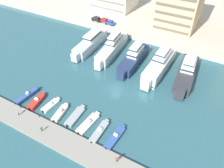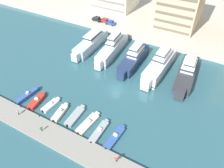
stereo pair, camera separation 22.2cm
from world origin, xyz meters
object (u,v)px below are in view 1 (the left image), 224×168
at_px(yacht_silver_far_left, 90,43).
at_px(motorboat_cream_center_left, 60,113).
at_px(motorboat_white_mid_left, 51,105).
at_px(motorboat_blue_far_left, 27,96).
at_px(yacht_white_left, 112,47).
at_px(yacht_navy_mid_left, 134,58).
at_px(car_black_far_left, 97,19).
at_px(motorboat_blue_right, 115,137).
at_px(yacht_charcoal_center, 187,73).
at_px(car_red_left, 105,20).
at_px(yacht_white_center_left, 159,65).
at_px(pedestrian_mid_deck, 41,129).
at_px(motorboat_red_left, 37,101).
at_px(car_blue_mid_left, 110,22).
at_px(pedestrian_near_edge, 18,112).
at_px(motorboat_grey_mid_right, 100,131).
at_px(pedestrian_far_side, 117,159).
at_px(motorboat_cream_center_right, 88,123).
at_px(motorboat_grey_center, 75,116).

height_order(yacht_silver_far_left, motorboat_cream_center_left, yacht_silver_far_left).
height_order(motorboat_white_mid_left, motorboat_cream_center_left, motorboat_cream_center_left).
bearing_deg(motorboat_white_mid_left, motorboat_blue_far_left, -176.15).
xyz_separation_m(yacht_silver_far_left, yacht_white_left, (8.40, 0.65, 0.32)).
relative_size(yacht_navy_mid_left, car_black_far_left, 4.52).
xyz_separation_m(yacht_silver_far_left, motorboat_blue_right, (25.65, -29.64, -1.62)).
relative_size(yacht_white_left, yacht_charcoal_center, 1.11).
bearing_deg(motorboat_cream_center_left, car_red_left, 106.65).
bearing_deg(yacht_white_center_left, motorboat_blue_far_left, -134.52).
distance_m(car_red_left, pedestrian_mid_deck, 54.95).
bearing_deg(motorboat_blue_far_left, motorboat_white_mid_left, 3.85).
bearing_deg(motorboat_blue_right, motorboat_red_left, -179.88).
height_order(motorboat_red_left, pedestrian_mid_deck, pedestrian_mid_deck).
height_order(yacht_charcoal_center, motorboat_blue_far_left, yacht_charcoal_center).
distance_m(car_blue_mid_left, pedestrian_near_edge, 51.76).
distance_m(motorboat_grey_mid_right, pedestrian_near_edge, 20.83).
bearing_deg(motorboat_grey_mid_right, motorboat_white_mid_left, 176.11).
relative_size(yacht_white_left, pedestrian_far_side, 12.85).
bearing_deg(motorboat_blue_far_left, motorboat_blue_right, -0.53).
xyz_separation_m(motorboat_blue_far_left, pedestrian_far_side, (30.43, -5.40, 1.16)).
height_order(car_black_far_left, pedestrian_far_side, car_black_far_left).
bearing_deg(yacht_navy_mid_left, motorboat_cream_center_left, -104.15).
relative_size(yacht_white_left, yacht_white_center_left, 1.04).
bearing_deg(yacht_silver_far_left, pedestrian_mid_deck, -74.47).
relative_size(motorboat_white_mid_left, car_blue_mid_left, 1.48).
relative_size(yacht_silver_far_left, motorboat_cream_center_right, 2.53).
relative_size(pedestrian_near_edge, pedestrian_mid_deck, 1.09).
bearing_deg(pedestrian_far_side, motorboat_cream_center_left, 165.10).
bearing_deg(pedestrian_near_edge, car_red_left, 96.04).
distance_m(motorboat_grey_center, motorboat_cream_center_right, 4.07).
bearing_deg(pedestrian_far_side, motorboat_blue_far_left, 169.94).
distance_m(yacht_navy_mid_left, pedestrian_mid_deck, 35.90).
distance_m(motorboat_white_mid_left, pedestrian_far_side, 23.41).
height_order(yacht_silver_far_left, motorboat_blue_right, yacht_silver_far_left).
distance_m(yacht_silver_far_left, motorboat_grey_mid_right, 36.99).
xyz_separation_m(yacht_silver_far_left, pedestrian_mid_deck, (10.11, -36.36, -0.44)).
height_order(motorboat_red_left, pedestrian_far_side, pedestrian_far_side).
bearing_deg(yacht_white_left, motorboat_cream_center_right, -72.02).
xyz_separation_m(yacht_silver_far_left, car_red_left, (-3.88, 16.78, 0.57)).
relative_size(yacht_silver_far_left, yacht_white_left, 0.93).
distance_m(yacht_white_left, motorboat_blue_far_left, 31.72).
bearing_deg(motorboat_grey_mid_right, yacht_white_center_left, 81.57).
xyz_separation_m(yacht_silver_far_left, car_black_far_left, (-7.53, 16.45, 0.57)).
relative_size(yacht_white_center_left, pedestrian_near_edge, 12.31).
distance_m(yacht_silver_far_left, motorboat_cream_center_left, 31.48).
distance_m(motorboat_blue_far_left, pedestrian_far_side, 30.92).
distance_m(motorboat_cream_center_left, pedestrian_mid_deck, 6.67).
relative_size(motorboat_white_mid_left, car_red_left, 1.46).
bearing_deg(motorboat_blue_far_left, car_red_left, 92.78).
xyz_separation_m(car_black_far_left, pedestrian_far_side, (36.32, -51.23, -0.93)).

